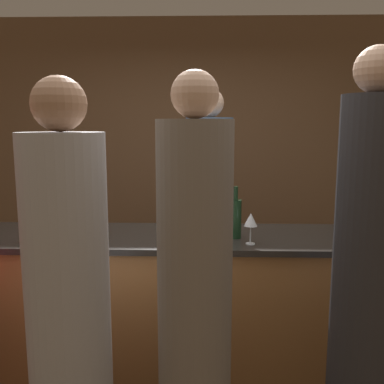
# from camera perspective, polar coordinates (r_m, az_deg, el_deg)

# --- Properties ---
(back_wall) EXTENTS (8.00, 0.06, 2.80)m
(back_wall) POSITION_cam_1_polar(r_m,az_deg,el_deg) (4.80, -0.19, 5.88)
(back_wall) COLOR brown
(back_wall) RESTS_ON ground_plane
(bar_counter) EXTENTS (3.31, 0.64, 1.00)m
(bar_counter) POSITION_cam_1_polar(r_m,az_deg,el_deg) (2.78, -1.69, -15.70)
(bar_counter) COLOR #996638
(bar_counter) RESTS_ON ground_plane
(bartender) EXTENTS (0.36, 0.36, 1.93)m
(bartender) POSITION_cam_1_polar(r_m,az_deg,el_deg) (3.38, 2.26, -4.07)
(bartender) COLOR #4C6B93
(bartender) RESTS_ON ground_plane
(guest_0) EXTENTS (0.36, 0.36, 1.86)m
(guest_0) POSITION_cam_1_polar(r_m,az_deg,el_deg) (2.00, -16.11, -15.01)
(guest_0) COLOR #B2B2B7
(guest_0) RESTS_ON ground_plane
(guest_2) EXTENTS (0.33, 0.33, 1.89)m
(guest_2) POSITION_cam_1_polar(r_m,az_deg,el_deg) (1.95, 0.35, -14.59)
(guest_2) COLOR gray
(guest_2) RESTS_ON ground_plane
(guest_3) EXTENTS (0.28, 0.28, 1.99)m
(guest_3) POSITION_cam_1_polar(r_m,az_deg,el_deg) (2.09, 21.92, -11.74)
(guest_3) COLOR #2D2D33
(guest_3) RESTS_ON ground_plane
(wine_bottle_0) EXTENTS (0.07, 0.07, 0.31)m
(wine_bottle_0) POSITION_cam_1_polar(r_m,az_deg,el_deg) (2.54, 5.81, -3.45)
(wine_bottle_0) COLOR black
(wine_bottle_0) RESTS_ON bar_counter
(wine_glass_0) EXTENTS (0.08, 0.08, 0.18)m
(wine_glass_0) POSITION_cam_1_polar(r_m,az_deg,el_deg) (2.41, 7.84, -3.78)
(wine_glass_0) COLOR silver
(wine_glass_0) RESTS_ON bar_counter
(wine_glass_1) EXTENTS (0.07, 0.07, 0.16)m
(wine_glass_1) POSITION_cam_1_polar(r_m,az_deg,el_deg) (2.65, -12.04, -2.99)
(wine_glass_1) COLOR silver
(wine_glass_1) RESTS_ON bar_counter
(wine_glass_2) EXTENTS (0.06, 0.06, 0.19)m
(wine_glass_2) POSITION_cam_1_polar(r_m,az_deg,el_deg) (2.67, 19.38, -2.84)
(wine_glass_2) COLOR silver
(wine_glass_2) RESTS_ON bar_counter
(wine_glass_3) EXTENTS (0.07, 0.07, 0.18)m
(wine_glass_3) POSITION_cam_1_polar(r_m,az_deg,el_deg) (2.58, -20.77, -3.39)
(wine_glass_3) COLOR silver
(wine_glass_3) RESTS_ON bar_counter
(wine_glass_4) EXTENTS (0.07, 0.07, 0.16)m
(wine_glass_4) POSITION_cam_1_polar(r_m,az_deg,el_deg) (2.67, -19.23, -3.16)
(wine_glass_4) COLOR silver
(wine_glass_4) RESTS_ON bar_counter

